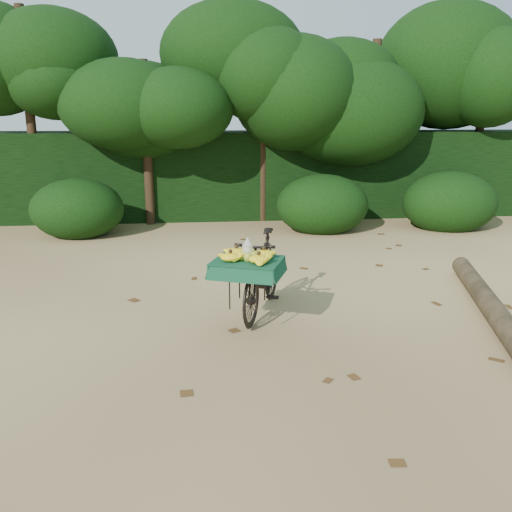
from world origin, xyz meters
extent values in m
plane|color=tan|center=(0.00, 0.00, 0.00)|extent=(80.00, 80.00, 0.00)
imported|color=black|center=(-0.13, 0.07, 0.46)|extent=(0.94, 1.57, 0.91)
cube|color=black|center=(-0.34, -0.49, 0.75)|extent=(0.45, 0.49, 0.02)
cube|color=#12452C|center=(-0.34, -0.49, 0.76)|extent=(0.81, 0.74, 0.01)
ellipsoid|color=#949E26|center=(-0.28, -0.52, 0.81)|extent=(0.09, 0.07, 0.10)
ellipsoid|color=#949E26|center=(-0.30, -0.45, 0.81)|extent=(0.09, 0.07, 0.10)
ellipsoid|color=#949E26|center=(-0.37, -0.44, 0.81)|extent=(0.09, 0.07, 0.10)
ellipsoid|color=#949E26|center=(-0.40, -0.50, 0.81)|extent=(0.09, 0.07, 0.10)
ellipsoid|color=#949E26|center=(-0.34, -0.55, 0.81)|extent=(0.09, 0.07, 0.10)
cylinder|color=#EAE5C6|center=(-0.33, -0.48, 0.86)|extent=(0.11, 0.11, 0.14)
cylinder|color=brown|center=(2.39, -0.23, 0.12)|extent=(1.09, 3.18, 0.23)
cube|color=black|center=(0.00, 6.30, 0.90)|extent=(26.00, 1.80, 1.80)
camera|label=1|loc=(-0.78, -5.63, 2.16)|focal=38.00mm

